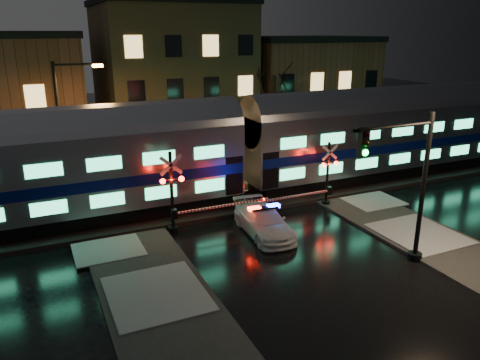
% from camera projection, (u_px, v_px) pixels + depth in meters
% --- Properties ---
extents(ground, '(120.00, 120.00, 0.00)m').
position_uv_depth(ground, '(271.00, 236.00, 22.71)').
color(ground, black).
rests_on(ground, ground).
extents(ballast, '(90.00, 4.20, 0.24)m').
position_uv_depth(ballast, '(230.00, 201.00, 27.00)').
color(ballast, black).
rests_on(ballast, ground).
extents(sidewalk_left, '(4.00, 20.00, 0.12)m').
position_uv_depth(sidewalk_left, '(181.00, 341.00, 14.91)').
color(sidewalk_left, '#2D2D2D').
rests_on(sidewalk_left, ground).
extents(sidewalk_right, '(4.00, 20.00, 0.12)m').
position_uv_depth(sidewalk_right, '(471.00, 261.00, 20.07)').
color(sidewalk_right, '#2D2D2D').
rests_on(sidewalk_right, ground).
extents(building_mid, '(12.00, 11.00, 11.50)m').
position_uv_depth(building_mid, '(172.00, 75.00, 41.22)').
color(building_mid, brown).
rests_on(building_mid, ground).
extents(building_right, '(12.00, 10.00, 8.50)m').
position_uv_depth(building_right, '(300.00, 86.00, 46.41)').
color(building_right, brown).
rests_on(building_right, ground).
extents(train, '(51.00, 3.12, 5.92)m').
position_uv_depth(train, '(241.00, 145.00, 26.27)').
color(train, black).
rests_on(train, ballast).
extents(police_car, '(2.15, 4.67, 1.48)m').
position_uv_depth(police_car, '(264.00, 221.00, 22.74)').
color(police_car, white).
rests_on(police_car, ground).
extents(crossing_signal_right, '(5.22, 0.63, 3.69)m').
position_uv_depth(crossing_signal_right, '(323.00, 181.00, 25.99)').
color(crossing_signal_right, black).
rests_on(crossing_signal_right, ground).
extents(crossing_signal_left, '(5.79, 0.66, 4.10)m').
position_uv_depth(crossing_signal_left, '(180.00, 200.00, 22.66)').
color(crossing_signal_left, black).
rests_on(crossing_signal_left, ground).
extents(traffic_light, '(4.18, 0.73, 6.46)m').
position_uv_depth(traffic_light, '(405.00, 188.00, 18.87)').
color(traffic_light, black).
rests_on(traffic_light, ground).
extents(streetlight, '(2.67, 0.28, 7.98)m').
position_uv_depth(streetlight, '(65.00, 124.00, 25.84)').
color(streetlight, black).
rests_on(streetlight, ground).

